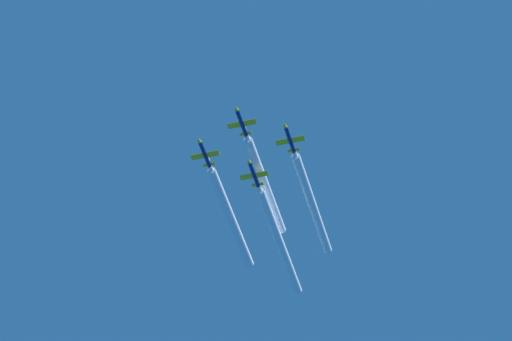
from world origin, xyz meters
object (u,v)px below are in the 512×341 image
(jet_left_wingman, at_px, (289,138))
(jet_lead, at_px, (241,122))
(jet_right_wingman, at_px, (204,153))
(jet_slot, at_px, (254,173))

(jet_left_wingman, bearing_deg, jet_lead, 35.41)
(jet_lead, bearing_deg, jet_right_wingman, -31.09)
(jet_left_wingman, relative_size, jet_slot, 1.00)
(jet_right_wingman, distance_m, jet_slot, 13.50)
(jet_lead, distance_m, jet_left_wingman, 12.76)
(jet_slot, bearing_deg, jet_left_wingman, 145.23)
(jet_left_wingman, distance_m, jet_slot, 13.77)
(jet_lead, xyz_separation_m, jet_right_wingman, (11.33, -6.83, -1.43))
(jet_lead, distance_m, jet_slot, 15.50)
(jet_left_wingman, height_order, jet_slot, jet_left_wingman)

